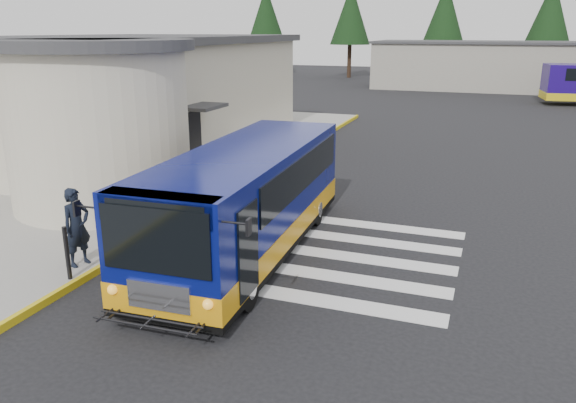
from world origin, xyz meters
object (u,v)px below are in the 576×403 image
(transit_bus, at_px, (247,204))
(pedestrian_a, at_px, (77,227))
(bollard, at_px, (67,253))
(pedestrian_b, at_px, (61,189))

(transit_bus, height_order, pedestrian_a, transit_bus)
(transit_bus, relative_size, bollard, 7.86)
(transit_bus, bearing_deg, bollard, -135.22)
(pedestrian_a, bearing_deg, transit_bus, -38.12)
(pedestrian_b, bearing_deg, bollard, 16.39)
(pedestrian_a, xyz_separation_m, bollard, (0.30, -0.71, -0.31))
(transit_bus, xyz_separation_m, pedestrian_b, (-5.58, 0.01, -0.19))
(pedestrian_a, bearing_deg, bollard, -142.13)
(transit_bus, distance_m, pedestrian_a, 3.86)
(pedestrian_a, distance_m, bollard, 0.83)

